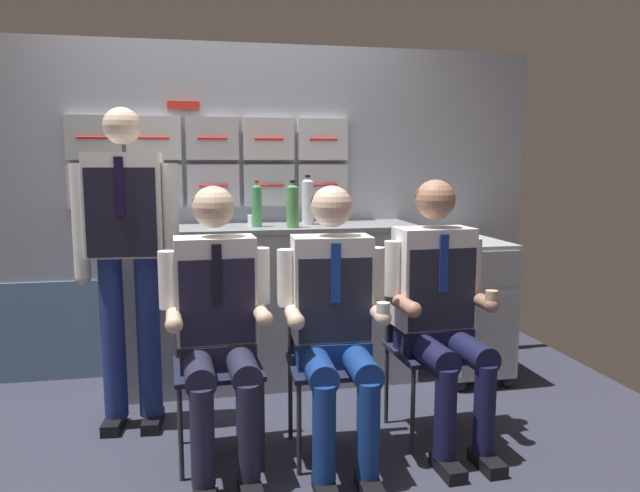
{
  "coord_description": "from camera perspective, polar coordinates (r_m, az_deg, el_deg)",
  "views": [
    {
      "loc": [
        -0.19,
        -2.65,
        1.39
      ],
      "look_at": [
        0.45,
        0.51,
        0.94
      ],
      "focal_mm": 33.88,
      "sensor_mm": 36.0,
      "label": 1
    }
  ],
  "objects": [
    {
      "name": "ground",
      "position": [
        3.01,
        -6.84,
        -20.09
      ],
      "size": [
        4.8,
        4.8,
        0.04
      ],
      "primitive_type": "cube",
      "color": "#313242"
    },
    {
      "name": "galley_bulkhead",
      "position": [
        4.04,
        -8.79,
        3.19
      ],
      "size": [
        4.2,
        0.14,
        2.15
      ],
      "color": "#A0A7B5",
      "rests_on": "ground"
    },
    {
      "name": "galley_counter",
      "position": [
        3.87,
        -4.89,
        -5.43
      ],
      "size": [
        1.87,
        0.53,
        1.0
      ],
      "color": "#9C9FA5",
      "rests_on": "ground"
    },
    {
      "name": "service_trolley",
      "position": [
        4.06,
        13.71,
        -5.27
      ],
      "size": [
        0.4,
        0.65,
        0.9
      ],
      "color": "black",
      "rests_on": "ground"
    },
    {
      "name": "folding_chair_left",
      "position": [
        2.98,
        -9.83,
        -9.14
      ],
      "size": [
        0.42,
        0.42,
        0.85
      ],
      "color": "#2D2D33",
      "rests_on": "ground"
    },
    {
      "name": "crew_member_left",
      "position": [
        2.77,
        -9.66,
        -6.36
      ],
      "size": [
        0.51,
        0.63,
        1.29
      ],
      "color": "black",
      "rests_on": "ground"
    },
    {
      "name": "folding_chair_right",
      "position": [
        2.97,
        0.81,
        -9.07
      ],
      "size": [
        0.42,
        0.42,
        0.85
      ],
      "color": "#2D2D33",
      "rests_on": "ground"
    },
    {
      "name": "crew_member_right",
      "position": [
        2.77,
        1.39,
        -6.28
      ],
      "size": [
        0.51,
        0.63,
        1.29
      ],
      "color": "black",
      "rests_on": "ground"
    },
    {
      "name": "folding_chair_by_counter",
      "position": [
        3.22,
        9.94,
        -7.85
      ],
      "size": [
        0.42,
        0.42,
        0.85
      ],
      "color": "#2D2D33",
      "rests_on": "ground"
    },
    {
      "name": "crew_member_by_counter",
      "position": [
        3.03,
        11.25,
        -4.9
      ],
      "size": [
        0.52,
        0.65,
        1.31
      ],
      "color": "black",
      "rests_on": "ground"
    },
    {
      "name": "crew_member_standing",
      "position": [
        3.23,
        -17.8,
        0.37
      ],
      "size": [
        0.53,
        0.28,
        1.66
      ],
      "color": "black",
      "rests_on": "ground"
    },
    {
      "name": "water_bottle_blue_cap",
      "position": [
        3.84,
        -1.17,
        4.28
      ],
      "size": [
        0.08,
        0.08,
        0.31
      ],
      "color": "silver",
      "rests_on": "galley_counter"
    },
    {
      "name": "water_bottle_clear",
      "position": [
        3.93,
        -10.04,
        3.6
      ],
      "size": [
        0.08,
        0.08,
        0.22
      ],
      "color": "silver",
      "rests_on": "galley_counter"
    },
    {
      "name": "water_bottle_short",
      "position": [
        3.71,
        -6.0,
        3.89
      ],
      "size": [
        0.06,
        0.06,
        0.28
      ],
      "color": "#46965A",
      "rests_on": "galley_counter"
    },
    {
      "name": "water_bottle_tall",
      "position": [
        3.64,
        -2.6,
        3.87
      ],
      "size": [
        0.07,
        0.07,
        0.29
      ],
      "color": "#519755",
      "rests_on": "galley_counter"
    },
    {
      "name": "coffee_cup_white",
      "position": [
        3.69,
        -16.93,
        1.94
      ],
      "size": [
        0.07,
        0.07,
        0.06
      ],
      "color": "silver",
      "rests_on": "galley_counter"
    },
    {
      "name": "coffee_cup_spare",
      "position": [
        3.91,
        -6.33,
        2.55
      ],
      "size": [
        0.07,
        0.07,
        0.06
      ],
      "color": "white",
      "rests_on": "galley_counter"
    },
    {
      "name": "paper_cup_tan",
      "position": [
        3.9,
        0.37,
        2.73
      ],
      "size": [
        0.06,
        0.06,
        0.08
      ],
      "color": "tan",
      "rests_on": "galley_counter"
    }
  ]
}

